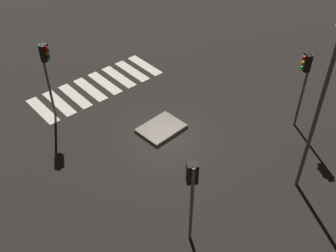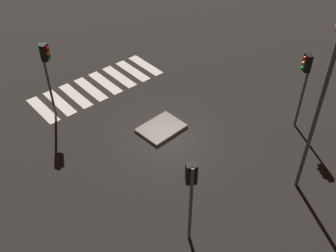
% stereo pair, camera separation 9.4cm
% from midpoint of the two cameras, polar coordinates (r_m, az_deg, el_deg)
% --- Properties ---
extents(ground_plane, '(80.00, 80.00, 0.00)m').
position_cam_midpoint_polar(ground_plane, '(22.77, -0.12, -1.94)').
color(ground_plane, black).
extents(traffic_island, '(2.61, 2.02, 0.18)m').
position_cam_midpoint_polar(traffic_island, '(23.39, -1.08, -0.33)').
color(traffic_island, gray).
rests_on(traffic_island, ground).
extents(traffic_light_north, '(0.54, 0.53, 4.31)m').
position_cam_midpoint_polar(traffic_light_north, '(15.98, 3.22, -8.19)').
color(traffic_light_north, '#47474C').
rests_on(traffic_light_north, ground).
extents(traffic_light_east, '(0.54, 0.53, 4.77)m').
position_cam_midpoint_polar(traffic_light_east, '(23.41, -16.91, 8.39)').
color(traffic_light_east, '#47474C').
rests_on(traffic_light_east, ground).
extents(traffic_light_west, '(0.53, 0.54, 4.69)m').
position_cam_midpoint_polar(traffic_light_west, '(22.88, 18.62, 7.05)').
color(traffic_light_west, '#47474C').
rests_on(traffic_light_west, ground).
extents(street_lamp, '(0.56, 0.56, 8.77)m').
position_cam_midpoint_polar(street_lamp, '(17.68, 21.15, 5.23)').
color(street_lamp, '#47474C').
rests_on(street_lamp, ground).
extents(crosswalk_near, '(8.75, 3.20, 0.02)m').
position_cam_midpoint_polar(crosswalk_near, '(27.43, -10.00, 5.55)').
color(crosswalk_near, silver).
rests_on(crosswalk_near, ground).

